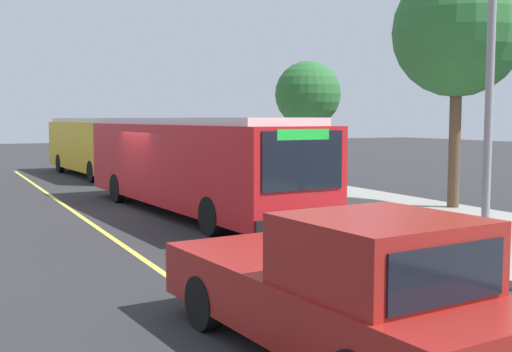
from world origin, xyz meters
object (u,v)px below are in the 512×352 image
transit_bus_main (191,161)px  route_sign_post (280,150)px  pickup_truck (340,291)px  pedestrian_commuter (271,171)px  waiting_bench (290,182)px  transit_bus_second (97,144)px

transit_bus_main → route_sign_post: size_ratio=4.41×
pickup_truck → route_sign_post: route_sign_post is taller
pedestrian_commuter → transit_bus_main: bearing=-73.4°
pickup_truck → pedestrian_commuter: bearing=155.5°
waiting_bench → route_sign_post: route_sign_post is taller
pickup_truck → pedestrian_commuter: size_ratio=3.29×
transit_bus_second → waiting_bench: 13.39m
route_sign_post → pedestrian_commuter: (-1.80, 0.66, -0.84)m
transit_bus_main → pedestrian_commuter: 3.48m
route_sign_post → pickup_truck: bearing=-25.2°
pedestrian_commuter → transit_bus_second: bearing=-167.3°
transit_bus_main → pickup_truck: bearing=-12.4°
pedestrian_commuter → waiting_bench: bearing=121.6°
transit_bus_second → waiting_bench: (12.70, 4.14, -0.98)m
pickup_truck → route_sign_post: bearing=154.8°
transit_bus_main → waiting_bench: (-1.68, 4.43, -0.99)m
transit_bus_main → pedestrian_commuter: size_ratio=7.31×
transit_bus_main → transit_bus_second: bearing=178.8°
waiting_bench → pickup_truck: bearing=-27.2°
pickup_truck → waiting_bench: (-13.79, 7.09, -0.22)m
pickup_truck → transit_bus_main: bearing=167.6°
pickup_truck → transit_bus_second: bearing=173.7°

